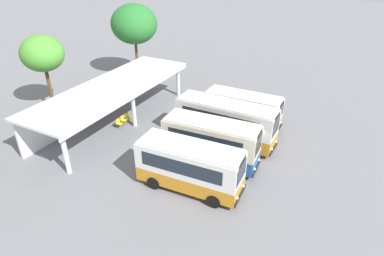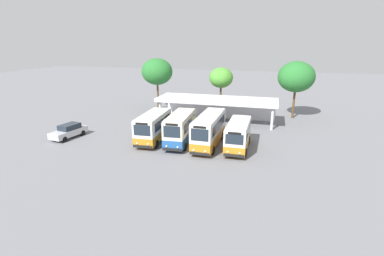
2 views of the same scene
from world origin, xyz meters
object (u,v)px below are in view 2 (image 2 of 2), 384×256
Objects in this scene: city_bus_middle_cream at (209,129)px; city_bus_fourth_amber at (238,134)px; waiting_chair_middle_seat at (217,120)px; waiting_chair_second_from_end at (213,120)px; city_bus_nearest_orange at (153,126)px; waiting_chair_end_by_column at (208,120)px; city_bus_second_in_row at (180,128)px; parked_car_flank at (69,131)px.

city_bus_fourth_amber is at bearing -4.79° from city_bus_middle_cream.
waiting_chair_second_from_end is at bearing 176.57° from waiting_chair_middle_seat.
waiting_chair_middle_seat is (-0.78, 9.03, -1.37)m from city_bus_middle_cream.
city_bus_nearest_orange is 8.06× the size of waiting_chair_end_by_column.
waiting_chair_second_from_end is at bearing 79.28° from city_bus_second_in_row.
waiting_chair_second_from_end is (-1.45, 9.07, -1.37)m from city_bus_middle_cream.
city_bus_fourth_amber reaches higher than waiting_chair_second_from_end.
waiting_chair_second_from_end is (0.67, 0.06, 0.00)m from waiting_chair_end_by_column.
parked_car_flank is (-19.86, -1.49, -0.83)m from city_bus_fourth_amber.
parked_car_flank is 5.47× the size of waiting_chair_middle_seat.
city_bus_fourth_amber is 10.18m from waiting_chair_middle_seat.
city_bus_middle_cream is 9.36m from waiting_chair_end_by_column.
parked_car_flank is 18.66m from waiting_chair_second_from_end.
waiting_chair_end_by_column is 1.00× the size of waiting_chair_middle_seat.
city_bus_second_in_row is 6.42m from city_bus_fourth_amber.
city_bus_fourth_amber is 19.93m from parked_car_flank.
city_bus_nearest_orange is 10.62m from waiting_chair_second_from_end.
waiting_chair_end_by_column is at bearing -174.68° from waiting_chair_second_from_end.
waiting_chair_end_by_column is 1.00× the size of waiting_chair_second_from_end.
city_bus_fourth_amber is (3.21, -0.27, -0.24)m from city_bus_middle_cream.
waiting_chair_end_by_column and waiting_chair_second_from_end have the same top height.
waiting_chair_middle_seat is at bearing 58.65° from city_bus_nearest_orange.
city_bus_second_in_row is 8.10× the size of waiting_chair_middle_seat.
parked_car_flank reaches higher than waiting_chair_second_from_end.
city_bus_nearest_orange is 1.00× the size of city_bus_second_in_row.
city_bus_second_in_row is at bearing 179.53° from city_bus_fourth_amber.
waiting_chair_second_from_end is at bearing 5.32° from waiting_chair_end_by_column.
city_bus_middle_cream is 9.37× the size of waiting_chair_middle_seat.
waiting_chair_end_by_column is (4.30, 9.24, -1.26)m from city_bus_nearest_orange.
parked_car_flank is at bearing -173.47° from city_bus_second_in_row.
city_bus_nearest_orange is 8.06× the size of waiting_chair_second_from_end.
city_bus_nearest_orange is 1.05× the size of city_bus_fourth_amber.
city_bus_middle_cream reaches higher than city_bus_second_in_row.
city_bus_nearest_orange is 3.21m from city_bus_second_in_row.
waiting_chair_middle_seat is (0.67, -0.04, 0.00)m from waiting_chair_second_from_end.
waiting_chair_end_by_column is at bearing 36.53° from parked_car_flank.
city_bus_middle_cream is at bearing 6.02° from parked_car_flank.
waiting_chair_second_from_end is at bearing 116.51° from city_bus_fourth_amber.
waiting_chair_end_by_column is 0.68m from waiting_chair_second_from_end.
city_bus_nearest_orange is at bearing 8.48° from parked_car_flank.
city_bus_fourth_amber is 7.69× the size of waiting_chair_end_by_column.
waiting_chair_middle_seat is at bearing 0.95° from waiting_chair_end_by_column.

